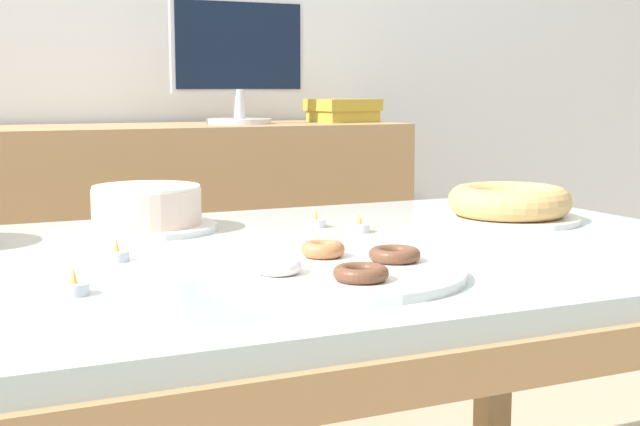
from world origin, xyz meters
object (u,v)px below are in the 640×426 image
object	(u,v)px
book_stack	(343,110)
pastry_platter	(340,270)
cake_chocolate_round	(147,210)
tealight_left_edge	(359,227)
tealight_centre	(117,255)
tealight_near_cakes	(74,288)
computer_monitor	(239,61)
tealight_near_front	(315,222)
cake_golden_bundt	(509,205)

from	to	relation	value
book_stack	pastry_platter	xyz separation A→B (m)	(-0.72, -1.46, -0.19)
cake_chocolate_round	tealight_left_edge	world-z (taller)	cake_chocolate_round
cake_chocolate_round	pastry_platter	bearing A→B (deg)	-74.79
tealight_centre	tealight_near_cakes	distance (m)	0.24
tealight_centre	computer_monitor	bearing A→B (deg)	62.07
book_stack	pastry_platter	bearing A→B (deg)	-116.34
cake_chocolate_round	pastry_platter	world-z (taller)	cake_chocolate_round
tealight_near_front	tealight_left_edge	distance (m)	0.11
cake_chocolate_round	tealight_near_front	bearing A→B (deg)	-17.46
tealight_near_cakes	tealight_left_edge	world-z (taller)	same
book_stack	pastry_platter	size ratio (longest dim) A/B	0.58
cake_chocolate_round	pastry_platter	size ratio (longest dim) A/B	0.73
cake_golden_bundt	tealight_centre	distance (m)	0.83
cake_golden_bundt	pastry_platter	xyz separation A→B (m)	(-0.56, -0.35, -0.02)
pastry_platter	tealight_near_cakes	distance (m)	0.37
cake_golden_bundt	tealight_near_front	size ratio (longest dim) A/B	7.27
cake_golden_bundt	computer_monitor	bearing A→B (deg)	99.87
tealight_near_front	tealight_left_edge	bearing A→B (deg)	-61.82
tealight_near_front	tealight_left_edge	world-z (taller)	same
computer_monitor	tealight_near_cakes	bearing A→B (deg)	-117.58
cake_golden_bundt	tealight_near_cakes	bearing A→B (deg)	-162.05
computer_monitor	tealight_left_edge	world-z (taller)	computer_monitor
pastry_platter	book_stack	bearing A→B (deg)	63.66
tealight_centre	book_stack	bearing A→B (deg)	50.44
cake_chocolate_round	computer_monitor	bearing A→B (deg)	60.56
pastry_platter	tealight_left_edge	size ratio (longest dim) A/B	9.25
computer_monitor	tealight_left_edge	bearing A→B (deg)	-97.87
book_stack	cake_golden_bundt	distance (m)	1.13
computer_monitor	tealight_centre	world-z (taller)	computer_monitor
pastry_platter	tealight_near_front	xyz separation A→B (m)	(0.16, 0.45, -0.00)
computer_monitor	pastry_platter	xyz separation A→B (m)	(-0.37, -1.46, -0.34)
book_stack	cake_chocolate_round	bearing A→B (deg)	-133.61
book_stack	tealight_near_front	bearing A→B (deg)	-118.85
tealight_centre	tealight_near_front	world-z (taller)	same
computer_monitor	book_stack	size ratio (longest dim) A/B	1.96
pastry_platter	tealight_near_cakes	size ratio (longest dim) A/B	9.25
cake_golden_bundt	tealight_left_edge	bearing A→B (deg)	179.19
cake_chocolate_round	tealight_near_front	size ratio (longest dim) A/B	6.75
cake_golden_bundt	tealight_near_front	xyz separation A→B (m)	(-0.39, 0.10, -0.03)
computer_monitor	tealight_near_front	xyz separation A→B (m)	(-0.20, -1.01, -0.34)
tealight_near_cakes	tealight_left_edge	distance (m)	0.66
tealight_near_cakes	computer_monitor	bearing A→B (deg)	62.42
book_stack	computer_monitor	bearing A→B (deg)	-179.78
book_stack	cake_chocolate_round	xyz separation A→B (m)	(-0.87, -0.91, -0.16)
tealight_near_cakes	book_stack	bearing A→B (deg)	52.27
book_stack	tealight_near_cakes	distance (m)	1.79
pastry_platter	tealight_near_front	distance (m)	0.48
computer_monitor	tealight_near_cakes	distance (m)	1.63
book_stack	tealight_near_front	size ratio (longest dim) A/B	5.40
cake_golden_bundt	tealight_near_cakes	size ratio (longest dim) A/B	7.27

